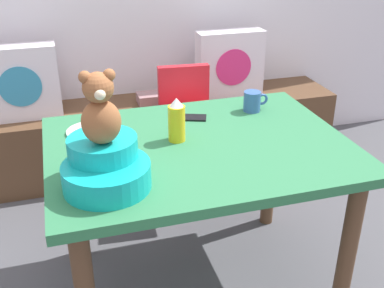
{
  "coord_description": "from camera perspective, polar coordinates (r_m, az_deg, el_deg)",
  "views": [
    {
      "loc": [
        -0.52,
        -1.63,
        1.59
      ],
      "look_at": [
        0.0,
        0.1,
        0.69
      ],
      "focal_mm": 44.0,
      "sensor_mm": 36.0,
      "label": 1
    }
  ],
  "objects": [
    {
      "name": "book_stack",
      "position": [
        3.1,
        -4.77,
        5.57
      ],
      "size": [
        0.2,
        0.14,
        0.06
      ],
      "primitive_type": "cube",
      "color": "gray",
      "rests_on": "window_bench"
    },
    {
      "name": "pillow_floral_left",
      "position": [
        2.97,
        -20.05,
        6.97
      ],
      "size": [
        0.44,
        0.15,
        0.44
      ],
      "color": "silver",
      "rests_on": "window_bench"
    },
    {
      "name": "coffee_mug",
      "position": [
        2.23,
        7.36,
        5.16
      ],
      "size": [
        0.12,
        0.08,
        0.09
      ],
      "color": "#335999",
      "rests_on": "dining_table"
    },
    {
      "name": "teddy_bear",
      "position": [
        1.53,
        -11.07,
        4.1
      ],
      "size": [
        0.13,
        0.12,
        0.25
      ],
      "color": "#955933",
      "rests_on": "infant_seat_teal"
    },
    {
      "name": "dinner_plate_near",
      "position": [
        2.05,
        -12.23,
        1.51
      ],
      "size": [
        0.2,
        0.2,
        0.01
      ],
      "primitive_type": "cylinder",
      "color": "white",
      "rests_on": "dining_table"
    },
    {
      "name": "infant_seat_teal",
      "position": [
        1.62,
        -10.45,
        -2.65
      ],
      "size": [
        0.3,
        0.33,
        0.16
      ],
      "color": "#12ABAA",
      "rests_on": "dining_table"
    },
    {
      "name": "pillow_floral_right",
      "position": [
        3.16,
        4.59,
        9.6
      ],
      "size": [
        0.44,
        0.15,
        0.44
      ],
      "color": "silver",
      "rests_on": "window_bench"
    },
    {
      "name": "cell_phone",
      "position": [
        2.14,
        -0.2,
        3.23
      ],
      "size": [
        0.16,
        0.12,
        0.01
      ],
      "primitive_type": "cube",
      "rotation": [
        0.0,
        0.0,
        1.22
      ],
      "color": "black",
      "rests_on": "dining_table"
    },
    {
      "name": "highchair",
      "position": [
        2.72,
        -0.5,
        3.28
      ],
      "size": [
        0.34,
        0.47,
        0.79
      ],
      "color": "red",
      "rests_on": "ground_plane"
    },
    {
      "name": "window_bench",
      "position": [
        3.19,
        -5.68,
        1.05
      ],
      "size": [
        2.6,
        0.44,
        0.46
      ],
      "primitive_type": "cube",
      "color": "brown",
      "rests_on": "ground_plane"
    },
    {
      "name": "ketchup_bottle",
      "position": [
        1.9,
        -1.88,
        2.83
      ],
      "size": [
        0.07,
        0.07,
        0.18
      ],
      "color": "gold",
      "rests_on": "dining_table"
    },
    {
      "name": "ground_plane",
      "position": [
        2.33,
        0.73,
        -16.44
      ],
      "size": [
        8.0,
        8.0,
        0.0
      ],
      "primitive_type": "plane",
      "color": "#4C4C51"
    },
    {
      "name": "dining_table",
      "position": [
        1.96,
        0.84,
        -2.75
      ],
      "size": [
        1.22,
        0.91,
        0.74
      ],
      "color": "#2D7247",
      "rests_on": "ground_plane"
    }
  ]
}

